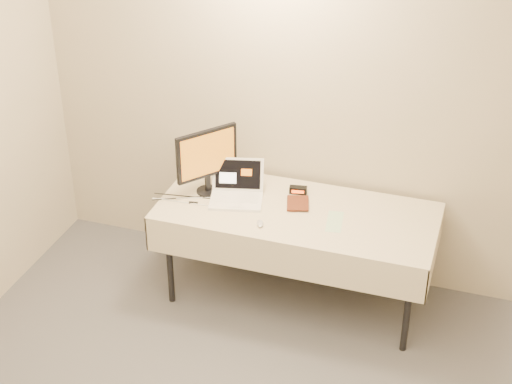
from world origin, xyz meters
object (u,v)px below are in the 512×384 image
(book, at_px, (287,192))
(monitor, at_px, (207,157))
(table, at_px, (297,218))
(laptop, at_px, (237,190))

(book, bearing_deg, monitor, 165.33)
(table, xyz_separation_m, book, (-0.09, 0.05, 0.16))
(table, height_order, book, book)
(book, bearing_deg, table, -45.84)
(table, distance_m, laptop, 0.46)
(table, xyz_separation_m, monitor, (-0.65, 0.04, 0.34))
(laptop, distance_m, book, 0.36)
(table, bearing_deg, monitor, 176.18)
(laptop, xyz_separation_m, monitor, (-0.21, 0.01, 0.22))
(monitor, relative_size, book, 2.41)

